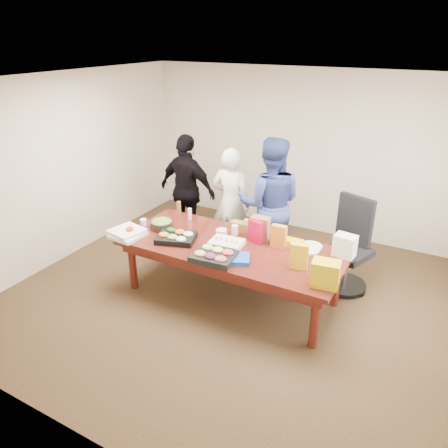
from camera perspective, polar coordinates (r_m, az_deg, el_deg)
The scene contains 36 objects.
floor at distance 5.68m, azimuth 0.95°, elevation -9.71°, with size 5.50×5.00×0.02m, color #47301E.
ceiling at distance 4.72m, azimuth 1.19°, elevation 18.76°, with size 5.50×5.00×0.02m, color white.
wall_back at distance 7.24m, azimuth 10.37°, elevation 9.47°, with size 5.50×0.04×2.70m, color beige.
wall_front at distance 3.29m, azimuth -19.96°, elevation -11.08°, with size 5.50×0.04×2.70m, color beige.
wall_left at distance 6.69m, azimuth -20.47°, elevation 7.08°, with size 0.04×5.00×2.70m, color beige.
conference_table at distance 5.47m, azimuth 0.98°, elevation -6.37°, with size 2.80×1.20×0.75m, color #4C1C0F.
office_chair at distance 5.76m, azimuth 16.37°, elevation -3.21°, with size 0.61×0.61×1.20m, color black.
person_center at distance 6.35m, azimuth 0.97°, elevation 2.90°, with size 0.61×0.40×1.68m, color silver.
person_right at distance 6.02m, azimuth 6.19°, elevation 2.69°, with size 0.93×0.73×1.92m, color navy.
person_left at distance 6.74m, azimuth -4.94°, elevation 4.54°, with size 1.04×0.43×1.78m, color black.
veggie_tray at distance 5.43m, azimuth -6.47°, elevation -1.85°, with size 0.48×0.37×0.07m, color black.
fruit_tray at distance 4.95m, azimuth -1.37°, elevation -4.43°, with size 0.50×0.39×0.08m, color black.
sheet_cake at distance 5.26m, azimuth 0.34°, elevation -2.62°, with size 0.40×0.30×0.07m, color white.
salad_bowl at distance 5.78m, azimuth -8.40°, elevation -0.08°, with size 0.31×0.31×0.10m, color black.
chip_bag_blue at distance 4.93m, azimuth 1.37°, elevation -4.70°, with size 0.35×0.27×0.05m, color blue.
chip_bag_red at distance 5.32m, azimuth 4.32°, elevation -1.00°, with size 0.20×0.08×0.29m, color #AD0425.
chip_bag_yellow at distance 4.80m, azimuth 10.09°, elevation -4.31°, with size 0.20×0.08×0.30m, color yellow.
chip_bag_orange at distance 5.23m, azimuth 7.40°, elevation -1.66°, with size 0.19×0.08×0.29m, color orange.
mayo_jar at distance 5.53m, azimuth 1.47°, elevation -0.82°, with size 0.08×0.08×0.13m, color white.
mustard_bottle at distance 5.61m, azimuth 3.03°, elevation -0.21°, with size 0.06×0.06×0.18m, color yellow.
dressing_bottle at distance 6.19m, azimuth -6.10°, elevation 2.19°, with size 0.06×0.06×0.19m, color brown.
ranch_bottle at distance 5.99m, azimuth -4.64°, elevation 1.34°, with size 0.06×0.06×0.17m, color white.
banana_bunch at distance 5.32m, azimuth 9.21°, elevation -2.52°, with size 0.25×0.15×0.08m, color #E7B306.
bread_loaf at distance 5.68m, azimuth 2.22°, elevation -0.26°, with size 0.27×0.12×0.11m, color olive.
kraft_bag at distance 5.40m, azimuth 4.92°, elevation -0.58°, with size 0.23×0.13×0.30m, color #8F5840.
red_cup at distance 5.61m, azimuth -12.57°, elevation -1.08°, with size 0.09×0.09×0.13m, color red.
clear_cup_a at distance 5.85m, azimuth -10.80°, elevation 0.10°, with size 0.09×0.09×0.12m, color white.
clear_cup_b at distance 5.75m, azimuth -8.66°, elevation -0.23°, with size 0.08×0.08×0.11m, color white.
pizza_box_lower at distance 5.64m, azimuth -12.86°, elevation -1.47°, with size 0.38×0.38×0.04m, color white.
pizza_box_upper at distance 5.64m, azimuth -12.97°, elevation -0.96°, with size 0.38×0.38×0.04m, color white.
plate_a at distance 5.36m, azimuth 11.66°, elevation -2.93°, with size 0.28×0.28×0.02m, color white.
plate_b at distance 5.27m, azimuth 11.44°, elevation -3.43°, with size 0.25×0.25×0.02m, color white.
dip_bowl_a at distance 5.35m, azimuth 7.21°, elevation -2.36°, with size 0.16×0.16×0.07m, color silver.
dip_bowl_b at distance 5.57m, azimuth -0.35°, elevation -1.03°, with size 0.15×0.15×0.06m, color beige.
grocery_bag_white at distance 5.19m, azimuth 15.98°, elevation -2.83°, with size 0.25×0.18×0.27m, color white.
grocery_bag_yellow at distance 4.54m, azimuth 13.51°, elevation -6.55°, with size 0.29×0.20×0.29m, color #D9C20F.
Camera 1 is at (2.16, -4.17, 3.18)m, focal length 33.88 mm.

